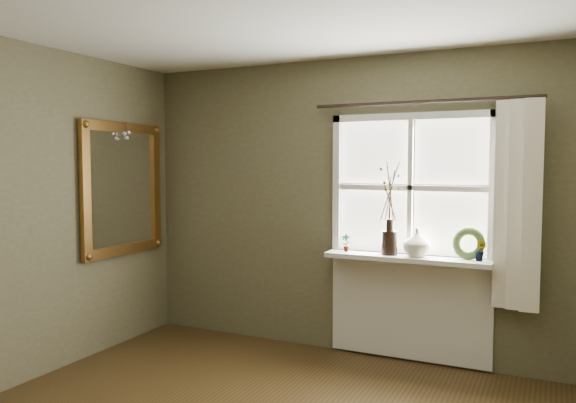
{
  "coord_description": "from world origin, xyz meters",
  "views": [
    {
      "loc": [
        1.64,
        -2.44,
        1.68
      ],
      "look_at": [
        -0.26,
        1.55,
        1.38
      ],
      "focal_mm": 35.0,
      "sensor_mm": 36.0,
      "label": 1
    }
  ],
  "objects_px": {
    "wreath": "(468,247)",
    "gilt_mirror": "(123,188)",
    "cream_vase": "(417,243)",
    "dark_jug": "(389,243)"
  },
  "relations": [
    {
      "from": "wreath",
      "to": "cream_vase",
      "type": "bearing_deg",
      "value": -164.91
    },
    {
      "from": "dark_jug",
      "to": "gilt_mirror",
      "type": "bearing_deg",
      "value": -167.01
    },
    {
      "from": "cream_vase",
      "to": "gilt_mirror",
      "type": "height_order",
      "value": "gilt_mirror"
    },
    {
      "from": "wreath",
      "to": "gilt_mirror",
      "type": "bearing_deg",
      "value": -159.54
    },
    {
      "from": "wreath",
      "to": "gilt_mirror",
      "type": "xyz_separation_m",
      "value": [
        -3.0,
        -0.59,
        0.43
      ]
    },
    {
      "from": "dark_jug",
      "to": "gilt_mirror",
      "type": "xyz_separation_m",
      "value": [
        -2.37,
        -0.55,
        0.43
      ]
    },
    {
      "from": "cream_vase",
      "to": "wreath",
      "type": "height_order",
      "value": "same"
    },
    {
      "from": "wreath",
      "to": "gilt_mirror",
      "type": "height_order",
      "value": "gilt_mirror"
    },
    {
      "from": "gilt_mirror",
      "to": "wreath",
      "type": "bearing_deg",
      "value": 11.07
    },
    {
      "from": "cream_vase",
      "to": "wreath",
      "type": "relative_size",
      "value": 0.89
    }
  ]
}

